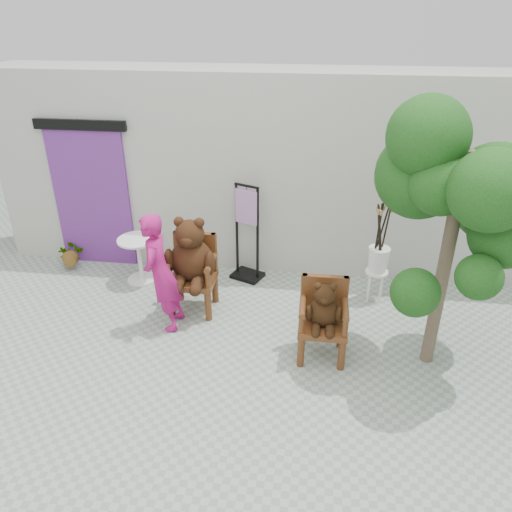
# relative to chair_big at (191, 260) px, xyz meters

# --- Properties ---
(ground_plane) EXTENTS (60.00, 60.00, 0.00)m
(ground_plane) POSITION_rel_chair_big_xyz_m (1.14, -1.38, -0.78)
(ground_plane) COLOR gray
(ground_plane) RESTS_ON ground
(back_wall) EXTENTS (9.00, 1.00, 3.00)m
(back_wall) POSITION_rel_chair_big_xyz_m (1.14, 1.72, 0.72)
(back_wall) COLOR #B7B6AB
(back_wall) RESTS_ON ground
(doorway) EXTENTS (1.40, 0.11, 2.33)m
(doorway) POSITION_rel_chair_big_xyz_m (-1.86, 1.20, 0.39)
(doorway) COLOR #672A80
(doorway) RESTS_ON ground
(chair_big) EXTENTS (0.69, 0.73, 1.39)m
(chair_big) POSITION_rel_chair_big_xyz_m (0.00, 0.00, 0.00)
(chair_big) COLOR #48250F
(chair_big) RESTS_ON ground
(chair_small) EXTENTS (0.57, 0.55, 1.02)m
(chair_small) POSITION_rel_chair_big_xyz_m (1.77, -0.78, -0.17)
(chair_small) COLOR #48250F
(chair_small) RESTS_ON ground
(person) EXTENTS (0.38, 0.58, 1.57)m
(person) POSITION_rel_chair_big_xyz_m (-0.29, -0.42, 0.01)
(person) COLOR #A71464
(person) RESTS_ON ground
(cafe_table) EXTENTS (0.60, 0.60, 0.70)m
(cafe_table) POSITION_rel_chair_big_xyz_m (-1.00, 0.68, -0.34)
(cafe_table) COLOR white
(cafe_table) RESTS_ON ground
(display_stand) EXTENTS (0.55, 0.50, 1.51)m
(display_stand) POSITION_rel_chair_big_xyz_m (0.61, 0.97, -0.19)
(display_stand) COLOR black
(display_stand) RESTS_ON ground
(stool_bucket) EXTENTS (0.32, 0.32, 1.45)m
(stool_bucket) POSITION_rel_chair_big_xyz_m (2.52, 0.60, -0.13)
(stool_bucket) COLOR white
(stool_bucket) RESTS_ON ground
(tree) EXTENTS (1.73, 1.66, 3.08)m
(tree) POSITION_rel_chair_big_xyz_m (3.08, -0.65, 1.36)
(tree) COLOR #4A3B2C
(tree) RESTS_ON ground
(potted_plant) EXTENTS (0.49, 0.46, 0.43)m
(potted_plant) POSITION_rel_chair_big_xyz_m (-2.26, 0.96, -0.56)
(potted_plant) COLOR #0E330E
(potted_plant) RESTS_ON ground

